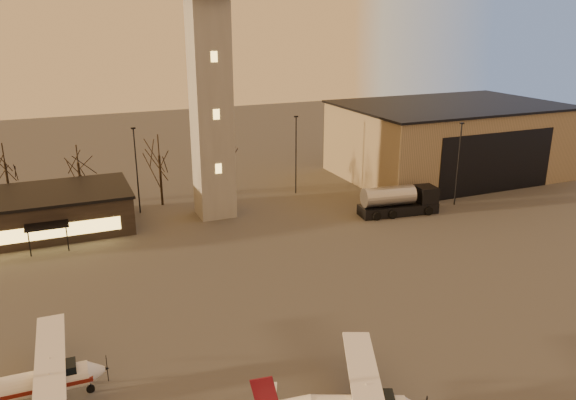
{
  "coord_description": "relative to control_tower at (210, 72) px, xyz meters",
  "views": [
    {
      "loc": [
        -16.39,
        -30.11,
        21.81
      ],
      "look_at": [
        1.96,
        13.0,
        6.59
      ],
      "focal_mm": 35.0,
      "sensor_mm": 36.0,
      "label": 1
    }
  ],
  "objects": [
    {
      "name": "fuel_truck",
      "position": [
        19.63,
        -8.18,
        -14.97
      ],
      "size": [
        9.53,
        4.0,
        3.44
      ],
      "rotation": [
        0.0,
        0.0,
        -0.13
      ],
      "color": "black",
      "rests_on": "ground"
    },
    {
      "name": "control_tower",
      "position": [
        0.0,
        0.0,
        0.0
      ],
      "size": [
        6.8,
        6.8,
        32.6
      ],
      "color": "gray",
      "rests_on": "ground"
    },
    {
      "name": "hangar",
      "position": [
        36.0,
        3.98,
        -11.17
      ],
      "size": [
        30.6,
        20.6,
        10.3
      ],
      "color": "#988063",
      "rests_on": "ground"
    },
    {
      "name": "ground",
      "position": [
        0.0,
        -30.0,
        -16.33
      ],
      "size": [
        220.0,
        220.0,
        0.0
      ],
      "primitive_type": "plane",
      "color": "#413F3C",
      "rests_on": "ground"
    },
    {
      "name": "terminal",
      "position": [
        -21.99,
        1.98,
        -14.17
      ],
      "size": [
        25.4,
        12.2,
        4.3
      ],
      "color": "black",
      "rests_on": "ground"
    },
    {
      "name": "tree_row",
      "position": [
        -13.7,
        9.16,
        -10.39
      ],
      "size": [
        37.2,
        9.2,
        8.8
      ],
      "color": "black",
      "rests_on": "ground"
    },
    {
      "name": "cessna_rear",
      "position": [
        -18.62,
        -28.64,
        -15.14
      ],
      "size": [
        9.96,
        12.6,
        3.48
      ],
      "rotation": [
        0.0,
        0.0,
        -0.03
      ],
      "color": "white",
      "rests_on": "ground"
    },
    {
      "name": "light_poles",
      "position": [
        0.5,
        1.0,
        -10.92
      ],
      "size": [
        58.5,
        12.25,
        10.14
      ],
      "color": "black",
      "rests_on": "ground"
    }
  ]
}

